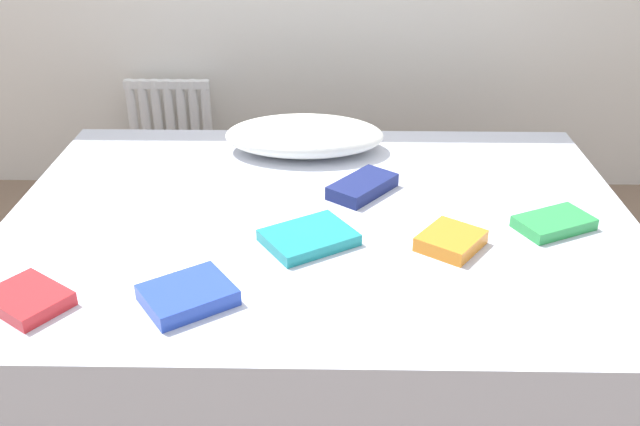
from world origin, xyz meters
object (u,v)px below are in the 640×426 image
at_px(textbook_green, 554,223).
at_px(textbook_orange, 451,241).
at_px(textbook_blue, 188,295).
at_px(textbook_teal, 309,238).
at_px(radiator, 171,127).
at_px(textbook_navy, 363,187).
at_px(pillow, 304,136).
at_px(bed, 320,282).
at_px(textbook_red, 28,299).

height_order(textbook_green, textbook_orange, textbook_orange).
xyz_separation_m(textbook_green, textbook_orange, (-0.33, -0.12, 0.00)).
bearing_deg(textbook_blue, textbook_green, -13.11).
xyz_separation_m(textbook_teal, textbook_orange, (0.41, -0.02, 0.00)).
xyz_separation_m(textbook_orange, textbook_blue, (-0.70, -0.29, 0.00)).
distance_m(textbook_teal, textbook_blue, 0.42).
xyz_separation_m(radiator, textbook_navy, (0.87, -1.04, 0.19)).
xyz_separation_m(textbook_navy, textbook_blue, (-0.46, -0.64, -0.00)).
bearing_deg(radiator, textbook_blue, -76.33).
height_order(textbook_teal, textbook_orange, textbook_orange).
bearing_deg(pillow, textbook_orange, -57.83).
xyz_separation_m(bed, textbook_green, (0.71, -0.07, 0.27)).
distance_m(pillow, textbook_navy, 0.41).
relative_size(bed, textbook_blue, 9.39).
distance_m(pillow, textbook_teal, 0.70).
relative_size(pillow, textbook_navy, 2.47).
height_order(textbook_navy, textbook_teal, textbook_navy).
bearing_deg(bed, pillow, 97.35).
bearing_deg(textbook_orange, radiator, 74.48).
xyz_separation_m(radiator, textbook_blue, (0.41, -1.68, 0.19)).
bearing_deg(bed, textbook_orange, -26.81).
relative_size(textbook_teal, textbook_orange, 1.44).
bearing_deg(textbook_green, textbook_red, 170.35).
distance_m(textbook_red, textbook_orange, 1.14).
relative_size(bed, textbook_red, 10.37).
xyz_separation_m(bed, textbook_teal, (-0.03, -0.17, 0.27)).
bearing_deg(textbook_red, textbook_green, 52.13).
distance_m(pillow, textbook_orange, 0.84).
distance_m(textbook_green, textbook_blue, 1.11).
height_order(pillow, textbook_navy, pillow).
bearing_deg(textbook_red, textbook_blue, 38.55).
distance_m(textbook_navy, textbook_blue, 0.79).
bearing_deg(radiator, textbook_red, -89.66).
height_order(textbook_green, textbook_red, textbook_red).
xyz_separation_m(textbook_green, textbook_red, (-1.43, -0.43, 0.00)).
bearing_deg(textbook_navy, textbook_teal, -168.31).
bearing_deg(pillow, textbook_red, -122.77).
xyz_separation_m(pillow, textbook_teal, (0.04, -0.69, -0.04)).
xyz_separation_m(radiator, textbook_red, (0.01, -1.70, 0.19)).
bearing_deg(pillow, textbook_navy, -60.05).
distance_m(textbook_red, textbook_blue, 0.40).
relative_size(radiator, textbook_red, 2.38).
bearing_deg(textbook_orange, textbook_red, 141.47).
xyz_separation_m(textbook_green, textbook_teal, (-0.74, -0.10, -0.00)).
distance_m(radiator, pillow, 0.98).
bearing_deg(radiator, textbook_navy, -50.01).
xyz_separation_m(bed, textbook_orange, (0.38, -0.19, 0.27)).
xyz_separation_m(radiator, textbook_teal, (0.70, -1.37, 0.18)).
relative_size(radiator, textbook_blue, 2.16).
bearing_deg(textbook_green, pillow, 116.34).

